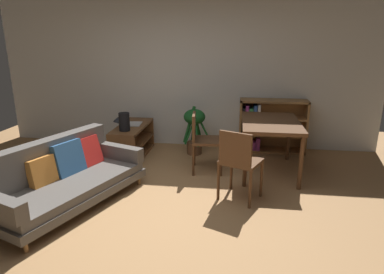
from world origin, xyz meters
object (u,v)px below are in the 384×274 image
desk_speaker (124,122)px  potted_floor_plant (194,126)px  dining_chair_near (239,160)px  dining_chair_far (203,138)px  bookshelf (267,126)px  media_console (133,141)px  fabric_couch (63,176)px  open_laptop (130,123)px  dining_table (271,127)px

desk_speaker → potted_floor_plant: potted_floor_plant is taller
desk_speaker → dining_chair_near: (1.78, -1.09, -0.15)m
dining_chair_far → bookshelf: (1.02, 1.11, -0.06)m
potted_floor_plant → dining_chair_far: size_ratio=0.96×
media_console → dining_chair_far: dining_chair_far is taller
potted_floor_plant → dining_chair_near: bearing=-65.8°
potted_floor_plant → desk_speaker: bearing=-150.6°
fabric_couch → open_laptop: fabric_couch is taller
potted_floor_plant → bookshelf: (1.24, 0.35, -0.04)m
open_laptop → dining_chair_near: size_ratio=0.51×
open_laptop → dining_chair_far: 1.42m
dining_chair_far → open_laptop: bearing=156.1°
fabric_couch → desk_speaker: 1.50m
fabric_couch → potted_floor_plant: size_ratio=2.47×
dining_chair_near → open_laptop: bearing=141.0°
fabric_couch → open_laptop: bearing=82.2°
bookshelf → dining_table: bearing=-92.6°
media_console → potted_floor_plant: potted_floor_plant is taller
fabric_couch → dining_chair_far: 2.00m
dining_table → bookshelf: 1.05m
desk_speaker → dining_table: size_ratio=0.23×
fabric_couch → dining_table: bearing=27.9°
fabric_couch → bookshelf: (2.57, 2.36, 0.11)m
dining_table → desk_speaker: bearing=177.7°
bookshelf → desk_speaker: bearing=-157.7°
fabric_couch → dining_chair_far: bearing=38.9°
open_laptop → desk_speaker: size_ratio=1.60×
dining_table → media_console: bearing=169.2°
potted_floor_plant → dining_table: (1.20, -0.67, 0.20)m
desk_speaker → open_laptop: bearing=96.9°
open_laptop → potted_floor_plant: 1.10m
dining_chair_far → bookshelf: bookshelf is taller
media_console → desk_speaker: size_ratio=4.12×
dining_table → potted_floor_plant: bearing=150.8°
potted_floor_plant → dining_table: bearing=-29.2°
bookshelf → media_console: bearing=-165.2°
fabric_couch → media_console: 1.79m
media_console → dining_table: dining_table is taller
media_console → desk_speaker: (-0.01, -0.34, 0.41)m
dining_table → fabric_couch: bearing=-152.1°
media_console → fabric_couch: bearing=-99.9°
fabric_couch → desk_speaker: bearing=78.2°
dining_chair_far → bookshelf: size_ratio=0.77×
media_console → dining_table: size_ratio=0.94×
open_laptop → fabric_couch: bearing=-97.8°
media_console → open_laptop: (-0.06, 0.06, 0.29)m
open_laptop → bookshelf: (2.32, 0.54, -0.10)m
media_console → desk_speaker: desk_speaker is taller
potted_floor_plant → open_laptop: bearing=-170.4°
desk_speaker → dining_chair_far: bearing=-8.0°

